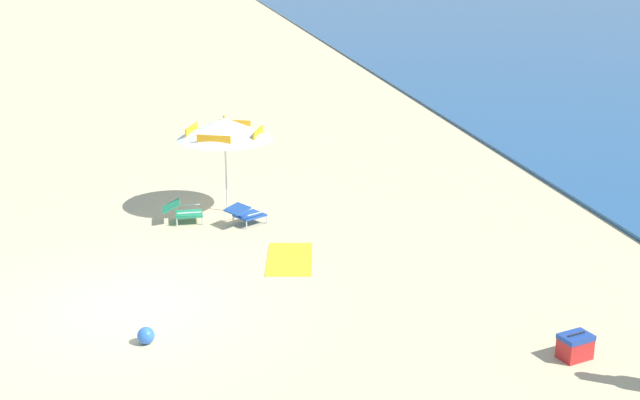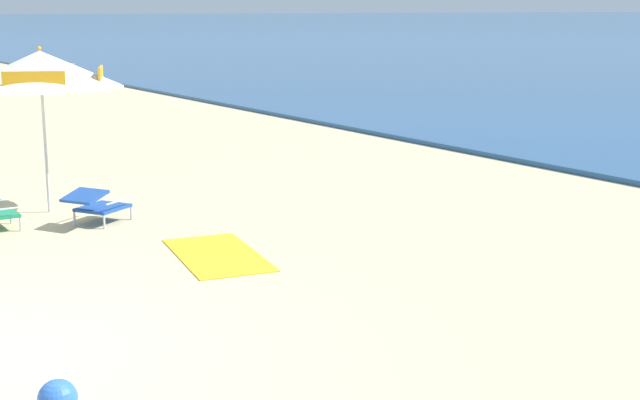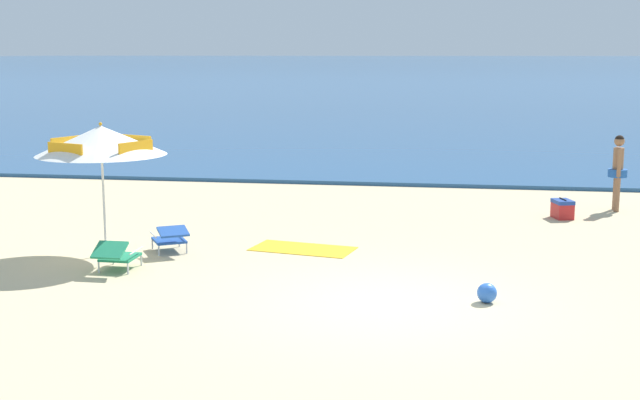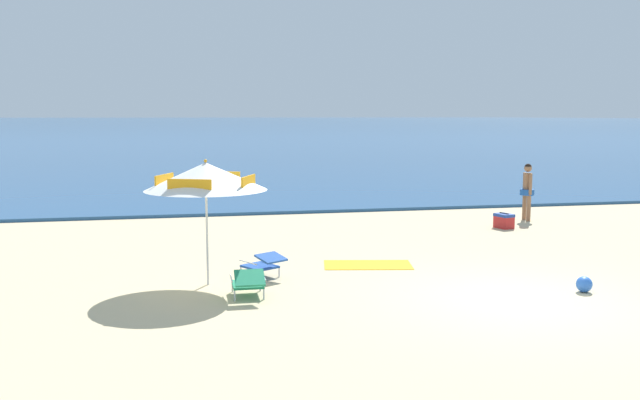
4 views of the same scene
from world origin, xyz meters
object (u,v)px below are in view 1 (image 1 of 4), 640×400
(lounge_chair_beside_umbrella, at_px, (183,211))
(beach_umbrella_striped_main, at_px, (224,129))
(beach_towel, at_px, (290,259))
(lounge_chair_under_umbrella, at_px, (245,213))
(beach_ball, at_px, (146,335))
(cooler_box, at_px, (575,346))

(lounge_chair_beside_umbrella, bearing_deg, beach_umbrella_striped_main, 121.02)
(beach_umbrella_striped_main, distance_m, beach_towel, 3.98)
(lounge_chair_under_umbrella, height_order, lounge_chair_beside_umbrella, lounge_chair_beside_umbrella)
(lounge_chair_under_umbrella, xyz_separation_m, beach_ball, (5.38, -2.21, -0.14))
(lounge_chair_under_umbrella, distance_m, cooler_box, 8.36)
(cooler_box, bearing_deg, beach_towel, -143.30)
(beach_ball, distance_m, beach_towel, 4.23)
(beach_umbrella_striped_main, bearing_deg, lounge_chair_beside_umbrella, -58.98)
(beach_umbrella_striped_main, height_order, lounge_chair_beside_umbrella, beach_umbrella_striped_main)
(cooler_box, distance_m, beach_ball, 6.75)
(beach_umbrella_striped_main, relative_size, cooler_box, 4.80)
(beach_towel, bearing_deg, beach_umbrella_striped_main, -164.02)
(lounge_chair_beside_umbrella, xyz_separation_m, beach_ball, (5.81, -0.83, -0.13))
(lounge_chair_beside_umbrella, relative_size, cooler_box, 1.57)
(beach_umbrella_striped_main, xyz_separation_m, cooler_box, (8.24, 4.62, -1.79))
(lounge_chair_beside_umbrella, distance_m, beach_towel, 3.35)
(beach_umbrella_striped_main, relative_size, lounge_chair_beside_umbrella, 3.07)
(beach_ball, relative_size, beach_towel, 0.16)
(lounge_chair_beside_umbrella, distance_m, beach_ball, 5.87)
(beach_umbrella_striped_main, xyz_separation_m, lounge_chair_beside_umbrella, (0.64, -1.06, -1.72))
(lounge_chair_under_umbrella, height_order, beach_towel, lounge_chair_under_umbrella)
(cooler_box, xyz_separation_m, beach_towel, (-4.93, -3.67, -0.20))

